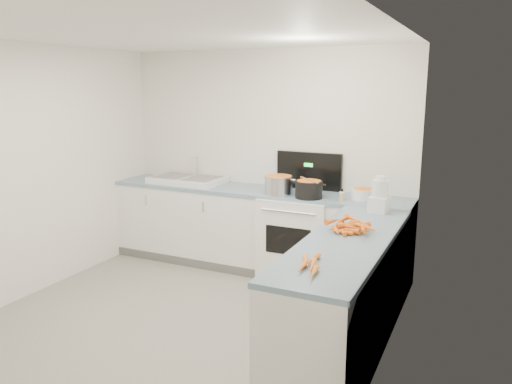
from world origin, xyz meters
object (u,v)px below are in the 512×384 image
at_px(sink, 187,180).
at_px(spice_jar, 342,197).
at_px(stove, 299,235).
at_px(food_processor, 380,196).
at_px(mixing_bowl, 362,194).
at_px(extract_bottle, 342,196).
at_px(steel_pot, 279,186).
at_px(black_pot, 309,190).

relative_size(sink, spice_jar, 11.23).
height_order(stove, food_processor, stove).
height_order(mixing_bowl, extract_bottle, mixing_bowl).
bearing_deg(stove, spice_jar, -14.88).
bearing_deg(steel_pot, spice_jar, -0.46).
relative_size(steel_pot, mixing_bowl, 1.26).
bearing_deg(stove, steel_pot, -146.67).
distance_m(steel_pot, black_pot, 0.35).
bearing_deg(food_processor, extract_bottle, 143.89).
bearing_deg(mixing_bowl, steel_pot, -170.18).
xyz_separation_m(stove, steel_pot, (-0.19, -0.13, 0.56)).
distance_m(steel_pot, spice_jar, 0.70).
height_order(stove, mixing_bowl, stove).
height_order(stove, steel_pot, stove).
xyz_separation_m(stove, mixing_bowl, (0.68, 0.02, 0.52)).
xyz_separation_m(stove, food_processor, (0.94, -0.43, 0.61)).
height_order(stove, extract_bottle, stove).
bearing_deg(mixing_bowl, extract_bottle, -144.36).
relative_size(stove, spice_jar, 17.76).
height_order(steel_pot, spice_jar, steel_pot).
distance_m(steel_pot, food_processor, 1.18).
distance_m(stove, steel_pot, 0.60).
xyz_separation_m(sink, extract_bottle, (1.95, -0.12, 0.01)).
height_order(sink, spice_jar, sink).
bearing_deg(spice_jar, mixing_bowl, 42.03).
distance_m(sink, black_pot, 1.61).
xyz_separation_m(sink, black_pot, (1.60, -0.17, 0.04)).
height_order(steel_pot, mixing_bowl, steel_pot).
bearing_deg(extract_bottle, food_processor, -36.11).
bearing_deg(spice_jar, steel_pot, 179.54).
bearing_deg(steel_pot, mixing_bowl, 9.82).
bearing_deg(sink, steel_pot, -6.54).
distance_m(steel_pot, extract_bottle, 0.69).
height_order(extract_bottle, spice_jar, extract_bottle).
bearing_deg(black_pot, mixing_bowl, 18.44).
height_order(steel_pot, black_pot, steel_pot).
bearing_deg(food_processor, sink, 169.47).
xyz_separation_m(sink, mixing_bowl, (2.13, 0.01, 0.02)).
xyz_separation_m(mixing_bowl, food_processor, (0.26, -0.45, 0.09)).
distance_m(steel_pot, mixing_bowl, 0.89).
bearing_deg(spice_jar, stove, 165.12).
height_order(stove, spice_jar, stove).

